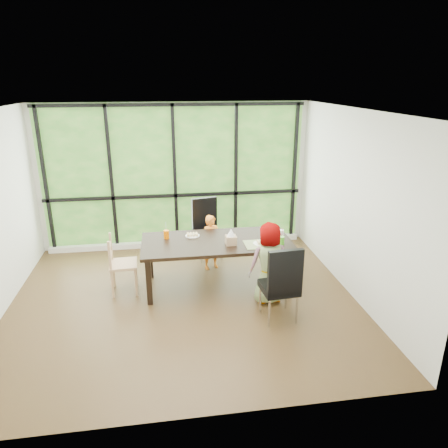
{
  "coord_description": "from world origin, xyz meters",
  "views": [
    {
      "loc": [
        -0.23,
        -5.38,
        3.08
      ],
      "look_at": [
        0.64,
        0.31,
        1.05
      ],
      "focal_mm": 33.1,
      "sensor_mm": 36.0,
      "label": 1
    }
  ],
  "objects_px": {
    "plate_near": "(261,244)",
    "orange_cup": "(166,234)",
    "child_toddler": "(212,242)",
    "white_mug": "(281,233)",
    "plate_far": "(192,236)",
    "dining_table": "(217,263)",
    "green_cup": "(282,241)",
    "chair_end_beech": "(123,264)",
    "chair_interior_leather": "(279,282)",
    "chair_window_leather": "(208,230)",
    "child_older": "(269,263)",
    "tissue_box": "(231,240)"
  },
  "relations": [
    {
      "from": "green_cup",
      "to": "child_older",
      "type": "bearing_deg",
      "value": -131.68
    },
    {
      "from": "orange_cup",
      "to": "chair_window_leather",
      "type": "bearing_deg",
      "value": 48.98
    },
    {
      "from": "orange_cup",
      "to": "tissue_box",
      "type": "xyz_separation_m",
      "value": [
        0.95,
        -0.39,
        0.0
      ]
    },
    {
      "from": "plate_far",
      "to": "plate_near",
      "type": "distance_m",
      "value": 1.1
    },
    {
      "from": "white_mug",
      "to": "chair_end_beech",
      "type": "bearing_deg",
      "value": -178.68
    },
    {
      "from": "chair_interior_leather",
      "to": "child_older",
      "type": "bearing_deg",
      "value": -91.64
    },
    {
      "from": "dining_table",
      "to": "chair_window_leather",
      "type": "bearing_deg",
      "value": 90.62
    },
    {
      "from": "child_older",
      "to": "plate_near",
      "type": "height_order",
      "value": "child_older"
    },
    {
      "from": "chair_end_beech",
      "to": "white_mug",
      "type": "bearing_deg",
      "value": -91.47
    },
    {
      "from": "chair_interior_leather",
      "to": "white_mug",
      "type": "distance_m",
      "value": 1.22
    },
    {
      "from": "chair_interior_leather",
      "to": "plate_far",
      "type": "bearing_deg",
      "value": -56.05
    },
    {
      "from": "dining_table",
      "to": "chair_end_beech",
      "type": "bearing_deg",
      "value": 179.45
    },
    {
      "from": "child_toddler",
      "to": "orange_cup",
      "type": "bearing_deg",
      "value": -171.16
    },
    {
      "from": "orange_cup",
      "to": "green_cup",
      "type": "xyz_separation_m",
      "value": [
        1.69,
        -0.52,
        -0.0
      ]
    },
    {
      "from": "chair_interior_leather",
      "to": "plate_far",
      "type": "xyz_separation_m",
      "value": [
        -1.04,
        1.32,
        0.22
      ]
    },
    {
      "from": "child_toddler",
      "to": "green_cup",
      "type": "height_order",
      "value": "child_toddler"
    },
    {
      "from": "child_toddler",
      "to": "dining_table",
      "type": "bearing_deg",
      "value": -110.78
    },
    {
      "from": "chair_interior_leather",
      "to": "green_cup",
      "type": "xyz_separation_m",
      "value": [
        0.24,
        0.77,
        0.27
      ]
    },
    {
      "from": "dining_table",
      "to": "green_cup",
      "type": "bearing_deg",
      "value": -17.84
    },
    {
      "from": "child_older",
      "to": "orange_cup",
      "type": "height_order",
      "value": "child_older"
    },
    {
      "from": "child_toddler",
      "to": "chair_end_beech",
      "type": "bearing_deg",
      "value": -176.81
    },
    {
      "from": "chair_window_leather",
      "to": "chair_interior_leather",
      "type": "xyz_separation_m",
      "value": [
        0.7,
        -2.14,
        0.0
      ]
    },
    {
      "from": "chair_end_beech",
      "to": "plate_near",
      "type": "height_order",
      "value": "chair_end_beech"
    },
    {
      "from": "white_mug",
      "to": "orange_cup",
      "type": "bearing_deg",
      "value": 175.36
    },
    {
      "from": "green_cup",
      "to": "chair_interior_leather",
      "type": "bearing_deg",
      "value": -107.58
    },
    {
      "from": "child_toddler",
      "to": "child_older",
      "type": "height_order",
      "value": "child_older"
    },
    {
      "from": "dining_table",
      "to": "plate_near",
      "type": "distance_m",
      "value": 0.78
    },
    {
      "from": "dining_table",
      "to": "plate_near",
      "type": "relative_size",
      "value": 9.16
    },
    {
      "from": "child_older",
      "to": "plate_far",
      "type": "xyz_separation_m",
      "value": [
        -1.02,
        0.85,
        0.16
      ]
    },
    {
      "from": "chair_interior_leather",
      "to": "plate_near",
      "type": "bearing_deg",
      "value": -91.04
    },
    {
      "from": "chair_window_leather",
      "to": "white_mug",
      "type": "relative_size",
      "value": 11.75
    },
    {
      "from": "plate_far",
      "to": "green_cup",
      "type": "height_order",
      "value": "green_cup"
    },
    {
      "from": "chair_interior_leather",
      "to": "orange_cup",
      "type": "relative_size",
      "value": 8.22
    },
    {
      "from": "chair_window_leather",
      "to": "plate_far",
      "type": "height_order",
      "value": "chair_window_leather"
    },
    {
      "from": "chair_end_beech",
      "to": "chair_window_leather",
      "type": "bearing_deg",
      "value": -55.9
    },
    {
      "from": "tissue_box",
      "to": "white_mug",
      "type": "bearing_deg",
      "value": 16.31
    },
    {
      "from": "chair_window_leather",
      "to": "orange_cup",
      "type": "relative_size",
      "value": 8.22
    },
    {
      "from": "chair_end_beech",
      "to": "green_cup",
      "type": "bearing_deg",
      "value": -100.4
    },
    {
      "from": "chair_end_beech",
      "to": "orange_cup",
      "type": "bearing_deg",
      "value": -75.89
    },
    {
      "from": "orange_cup",
      "to": "chair_interior_leather",
      "type": "bearing_deg",
      "value": -41.67
    },
    {
      "from": "child_toddler",
      "to": "child_older",
      "type": "relative_size",
      "value": 0.79
    },
    {
      "from": "child_toddler",
      "to": "white_mug",
      "type": "relative_size",
      "value": 10.28
    },
    {
      "from": "dining_table",
      "to": "chair_end_beech",
      "type": "xyz_separation_m",
      "value": [
        -1.41,
        0.01,
        0.08
      ]
    },
    {
      "from": "child_toddler",
      "to": "plate_far",
      "type": "distance_m",
      "value": 0.6
    },
    {
      "from": "dining_table",
      "to": "tissue_box",
      "type": "bearing_deg",
      "value": -42.2
    },
    {
      "from": "chair_interior_leather",
      "to": "plate_near",
      "type": "relative_size",
      "value": 4.37
    },
    {
      "from": "plate_near",
      "to": "green_cup",
      "type": "relative_size",
      "value": 1.93
    },
    {
      "from": "chair_window_leather",
      "to": "chair_end_beech",
      "type": "bearing_deg",
      "value": -154.95
    },
    {
      "from": "tissue_box",
      "to": "dining_table",
      "type": "bearing_deg",
      "value": 137.8
    },
    {
      "from": "plate_near",
      "to": "orange_cup",
      "type": "height_order",
      "value": "orange_cup"
    }
  ]
}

